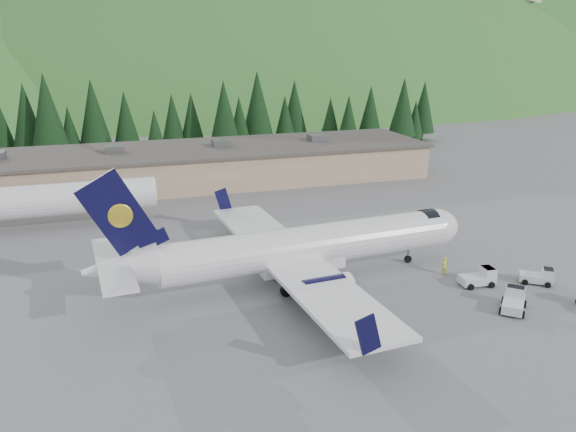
# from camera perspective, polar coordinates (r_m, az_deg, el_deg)

# --- Properties ---
(ground) EXTENTS (600.00, 600.00, 0.00)m
(ground) POSITION_cam_1_polar(r_m,az_deg,el_deg) (49.55, 2.14, -6.41)
(ground) COLOR slate
(airliner) EXTENTS (33.92, 31.83, 11.25)m
(airliner) POSITION_cam_1_polar(r_m,az_deg,el_deg) (48.04, 1.10, -3.32)
(airliner) COLOR white
(airliner) RESTS_ON ground
(second_airliner) EXTENTS (27.50, 11.00, 10.05)m
(second_airliner) POSITION_cam_1_polar(r_m,az_deg,el_deg) (67.31, -25.18, 1.39)
(second_airliner) COLOR white
(second_airliner) RESTS_ON ground
(baggage_tug_a) EXTENTS (3.03, 1.98, 1.55)m
(baggage_tug_a) POSITION_cam_1_polar(r_m,az_deg,el_deg) (50.81, 18.91, -5.92)
(baggage_tug_a) COLOR silver
(baggage_tug_a) RESTS_ON ground
(baggage_tug_b) EXTENTS (2.97, 2.67, 1.43)m
(baggage_tug_b) POSITION_cam_1_polar(r_m,az_deg,el_deg) (52.99, 24.18, -5.63)
(baggage_tug_b) COLOR silver
(baggage_tug_b) RESTS_ON ground
(terminal_building) EXTENTS (71.00, 17.00, 6.10)m
(terminal_building) POSITION_cam_1_polar(r_m,az_deg,el_deg) (83.08, -10.15, 5.09)
(terminal_building) COLOR #977F62
(terminal_building) RESTS_ON ground
(baggage_tug_d) EXTENTS (3.16, 3.22, 1.60)m
(baggage_tug_d) POSITION_cam_1_polar(r_m,az_deg,el_deg) (47.37, 21.97, -7.97)
(baggage_tug_d) COLOR silver
(baggage_tug_d) RESTS_ON ground
(ramp_worker) EXTENTS (0.67, 0.54, 1.60)m
(ramp_worker) POSITION_cam_1_polar(r_m,az_deg,el_deg) (52.11, 15.60, -4.89)
(ramp_worker) COLOR yellow
(ramp_worker) RESTS_ON ground
(tree_line) EXTENTS (111.47, 17.76, 13.73)m
(tree_line) POSITION_cam_1_polar(r_m,az_deg,el_deg) (105.45, -13.92, 9.87)
(tree_line) COLOR black
(tree_line) RESTS_ON ground
(hills) EXTENTS (614.00, 330.00, 300.00)m
(hills) POSITION_cam_1_polar(r_m,az_deg,el_deg) (278.91, -2.26, -4.19)
(hills) COLOR #296427
(hills) RESTS_ON ground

